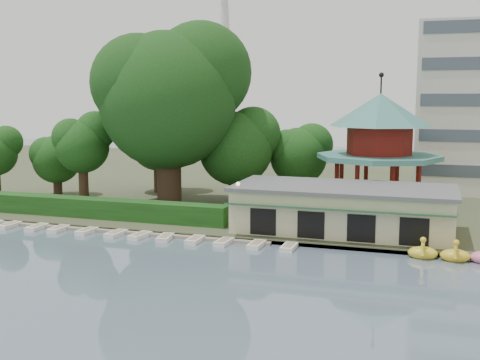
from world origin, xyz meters
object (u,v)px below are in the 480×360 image
at_px(pavilion, 379,141).
at_px(dock, 89,228).
at_px(boathouse, 343,208).
at_px(big_tree, 170,91).

bearing_deg(pavilion, dock, -148.34).
relative_size(dock, pavilion, 2.52).
xyz_separation_m(dock, boathouse, (22.00, 4.77, 2.25)).
bearing_deg(boathouse, big_tree, 161.60).
bearing_deg(big_tree, boathouse, -18.40).
height_order(boathouse, pavilion, pavilion).
bearing_deg(big_tree, pavilion, 10.27).
relative_size(boathouse, big_tree, 0.97).
distance_m(boathouse, big_tree, 22.19).
bearing_deg(boathouse, pavilion, 78.72).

